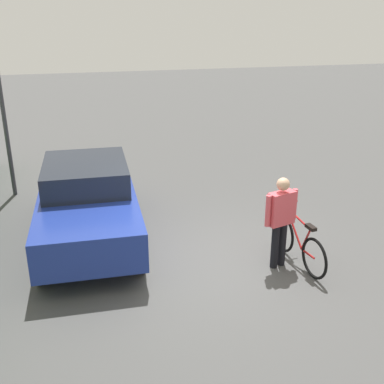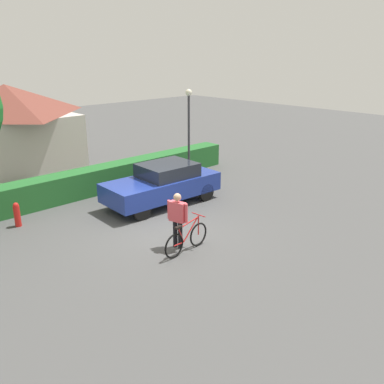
{
  "view_description": "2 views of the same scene",
  "coord_description": "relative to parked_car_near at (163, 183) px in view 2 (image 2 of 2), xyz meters",
  "views": [
    {
      "loc": [
        -7.05,
        2.23,
        4.18
      ],
      "look_at": [
        1.44,
        -0.08,
        0.79
      ],
      "focal_mm": 43.29,
      "sensor_mm": 36.0,
      "label": 1
    },
    {
      "loc": [
        -7.76,
        -9.35,
        5.42
      ],
      "look_at": [
        1.1,
        -0.04,
        1.05
      ],
      "focal_mm": 39.09,
      "sensor_mm": 36.0,
      "label": 2
    }
  ],
  "objects": [
    {
      "name": "house_distant",
      "position": [
        -2.11,
        8.56,
        1.25
      ],
      "size": [
        5.37,
        5.25,
        3.98
      ],
      "color": "beige",
      "rests_on": "ground"
    },
    {
      "name": "bicycle",
      "position": [
        -2.06,
        -3.5,
        -0.39
      ],
      "size": [
        1.72,
        0.5,
        0.99
      ],
      "color": "black",
      "rests_on": "ground"
    },
    {
      "name": "person_rider",
      "position": [
        -2.06,
        -3.12,
        0.19
      ],
      "size": [
        0.32,
        0.65,
        1.65
      ],
      "color": "black",
      "rests_on": "ground"
    },
    {
      "name": "ground_plane",
      "position": [
        -1.56,
        -2.0,
        -0.78
      ],
      "size": [
        60.0,
        60.0,
        0.0
      ],
      "primitive_type": "plane",
      "color": "#494949"
    },
    {
      "name": "street_lamp",
      "position": [
        2.86,
        1.65,
        1.77
      ],
      "size": [
        0.28,
        0.28,
        3.89
      ],
      "color": "#38383D",
      "rests_on": "ground"
    },
    {
      "name": "fire_hydrant",
      "position": [
        -4.79,
        1.6,
        -0.36
      ],
      "size": [
        0.2,
        0.2,
        0.81
      ],
      "color": "red",
      "rests_on": "ground"
    },
    {
      "name": "hedge_row",
      "position": [
        -1.56,
        2.86,
        -0.27
      ],
      "size": [
        14.33,
        0.9,
        1.01
      ],
      "primitive_type": "cube",
      "color": "#24642B",
      "rests_on": "ground"
    },
    {
      "name": "parked_car_near",
      "position": [
        0.0,
        0.0,
        0.0
      ],
      "size": [
        4.39,
        2.0,
        1.5
      ],
      "color": "navy",
      "rests_on": "ground"
    }
  ]
}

